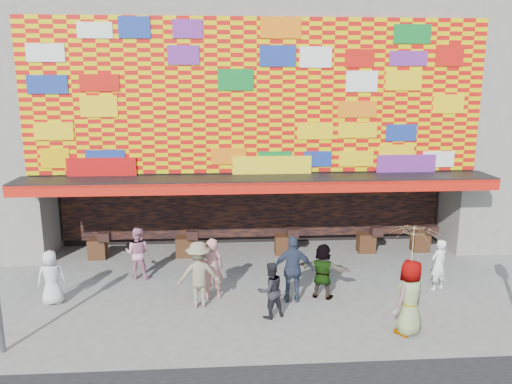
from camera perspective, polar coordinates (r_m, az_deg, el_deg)
ground at (r=13.68m, az=1.26°, el=-13.69°), size 90.00×90.00×0.00m
shop_building at (r=20.43m, az=-0.76°, el=10.31°), size 15.20×9.40×10.00m
ped_a at (r=15.01m, az=-22.35°, el=-9.02°), size 0.84×0.64×1.54m
ped_b at (r=14.21m, az=-5.06°, el=-8.74°), size 0.73×0.55×1.80m
ped_c at (r=13.19m, az=1.66°, el=-11.14°), size 0.90×0.81×1.50m
ped_d at (r=13.81m, az=-6.56°, el=-9.33°), size 1.26×0.82×1.84m
ped_e at (r=14.02m, az=4.26°, el=-8.80°), size 1.14×0.53×1.90m
ped_f at (r=14.41m, az=7.65°, el=-8.94°), size 1.54×1.04×1.59m
ped_g at (r=12.86m, az=17.17°, el=-11.45°), size 1.10×1.02×1.89m
ped_h at (r=15.78m, az=20.13°, el=-7.80°), size 0.66×0.56×1.53m
ped_i at (r=16.09m, az=-13.37°, el=-6.77°), size 0.89×0.75×1.63m
parasol at (r=12.40m, az=17.56°, el=-6.01°), size 1.39×1.40×2.00m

